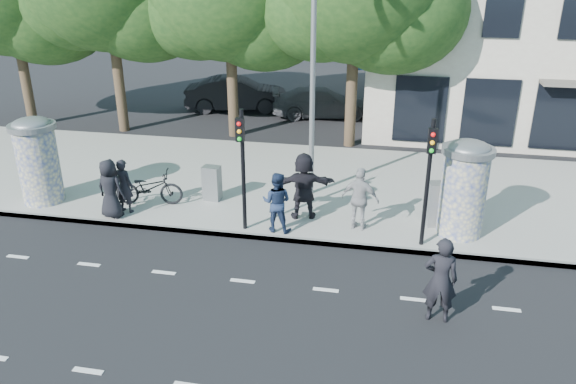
% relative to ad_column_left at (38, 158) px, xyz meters
% --- Properties ---
extents(ground, '(120.00, 120.00, 0.00)m').
position_rel_ad_column_left_xyz_m(ground, '(7.20, -4.50, -1.54)').
color(ground, black).
rests_on(ground, ground).
extents(sidewalk, '(40.00, 8.00, 0.15)m').
position_rel_ad_column_left_xyz_m(sidewalk, '(7.20, 3.00, -1.46)').
color(sidewalk, gray).
rests_on(sidewalk, ground).
extents(curb, '(40.00, 0.10, 0.16)m').
position_rel_ad_column_left_xyz_m(curb, '(7.20, -0.95, -1.46)').
color(curb, slate).
rests_on(curb, ground).
extents(lane_dash_far, '(32.00, 0.12, 0.01)m').
position_rel_ad_column_left_xyz_m(lane_dash_far, '(7.20, -3.10, -1.53)').
color(lane_dash_far, silver).
rests_on(lane_dash_far, ground).
extents(ad_column_left, '(1.36, 1.36, 2.65)m').
position_rel_ad_column_left_xyz_m(ad_column_left, '(0.00, 0.00, 0.00)').
color(ad_column_left, beige).
rests_on(ad_column_left, sidewalk).
extents(ad_column_right, '(1.36, 1.36, 2.65)m').
position_rel_ad_column_left_xyz_m(ad_column_right, '(12.40, 0.20, 0.00)').
color(ad_column_right, beige).
rests_on(ad_column_right, sidewalk).
extents(traffic_pole_near, '(0.22, 0.31, 3.40)m').
position_rel_ad_column_left_xyz_m(traffic_pole_near, '(6.60, -0.71, 0.69)').
color(traffic_pole_near, black).
rests_on(traffic_pole_near, sidewalk).
extents(traffic_pole_far, '(0.22, 0.31, 3.40)m').
position_rel_ad_column_left_xyz_m(traffic_pole_far, '(11.40, -0.71, 0.69)').
color(traffic_pole_far, black).
rests_on(traffic_pole_far, sidewalk).
extents(street_lamp, '(0.25, 0.93, 8.00)m').
position_rel_ad_column_left_xyz_m(street_lamp, '(8.00, 2.13, 3.26)').
color(street_lamp, slate).
rests_on(street_lamp, sidewalk).
extents(ped_a, '(0.94, 0.71, 1.74)m').
position_rel_ad_column_left_xyz_m(ped_a, '(2.64, -0.65, -0.52)').
color(ped_a, black).
rests_on(ped_a, sidewalk).
extents(ped_b, '(0.66, 0.50, 1.63)m').
position_rel_ad_column_left_xyz_m(ped_b, '(2.86, -0.24, -0.57)').
color(ped_b, black).
rests_on(ped_b, sidewalk).
extents(ped_c, '(0.86, 0.70, 1.69)m').
position_rel_ad_column_left_xyz_m(ped_c, '(7.50, -0.59, -0.54)').
color(ped_c, '#1C2946').
rests_on(ped_c, sidewalk).
extents(ped_e, '(1.15, 0.79, 1.79)m').
position_rel_ad_column_left_xyz_m(ped_e, '(9.70, -0.04, -0.49)').
color(ped_e, '#9C9B9E').
rests_on(ped_e, sidewalk).
extents(ped_f, '(1.91, 1.02, 1.95)m').
position_rel_ad_column_left_xyz_m(ped_f, '(8.07, 0.39, -0.41)').
color(ped_f, black).
rests_on(ped_f, sidewalk).
extents(man_road, '(0.71, 0.47, 1.94)m').
position_rel_ad_column_left_xyz_m(man_road, '(11.66, -3.75, -0.57)').
color(man_road, black).
rests_on(man_road, ground).
extents(bicycle, '(1.05, 2.12, 1.07)m').
position_rel_ad_column_left_xyz_m(bicycle, '(3.32, 0.40, -0.85)').
color(bicycle, black).
rests_on(bicycle, sidewalk).
extents(cabinet_left, '(0.56, 0.43, 1.09)m').
position_rel_ad_column_left_xyz_m(cabinet_left, '(5.08, 1.11, -0.84)').
color(cabinet_left, slate).
rests_on(cabinet_left, sidewalk).
extents(cabinet_right, '(0.70, 0.59, 1.27)m').
position_rel_ad_column_left_xyz_m(cabinet_right, '(11.82, 0.63, -0.75)').
color(cabinet_right, gray).
rests_on(cabinet_right, sidewalk).
extents(car_mid, '(2.77, 5.29, 1.66)m').
position_rel_ad_column_left_xyz_m(car_mid, '(2.66, 12.35, -0.71)').
color(car_mid, black).
rests_on(car_mid, ground).
extents(car_right, '(2.92, 5.05, 1.38)m').
position_rel_ad_column_left_xyz_m(car_right, '(6.97, 12.01, -0.85)').
color(car_right, '#47484D').
rests_on(car_right, ground).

